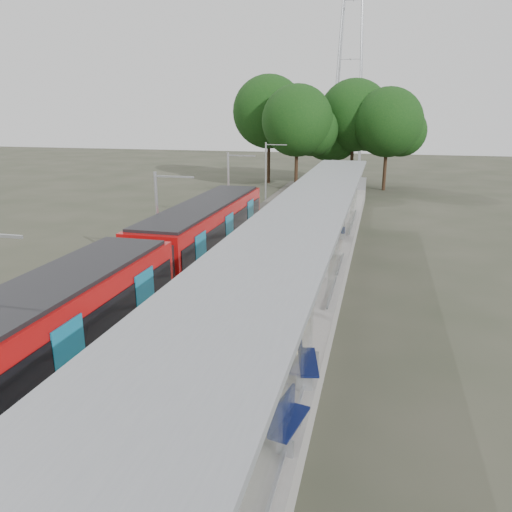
{
  "coord_description": "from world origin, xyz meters",
  "views": [
    {
      "loc": [
        4.32,
        -3.33,
        8.24
      ],
      "look_at": [
        -0.61,
        16.41,
        2.3
      ],
      "focal_mm": 35.0,
      "sensor_mm": 36.0,
      "label": 1
    }
  ],
  "objects": [
    {
      "name": "trackbed",
      "position": [
        -4.5,
        20.0,
        0.12
      ],
      "size": [
        3.0,
        70.0,
        0.24
      ],
      "primitive_type": "cube",
      "color": "#59544C",
      "rests_on": "ground"
    },
    {
      "name": "platform",
      "position": [
        0.0,
        20.0,
        0.5
      ],
      "size": [
        6.0,
        50.0,
        1.0
      ],
      "primitive_type": "cube",
      "color": "gray",
      "rests_on": "ground"
    },
    {
      "name": "tactile_strip",
      "position": [
        -2.55,
        20.0,
        1.01
      ],
      "size": [
        0.6,
        50.0,
        0.02
      ],
      "primitive_type": "cube",
      "color": "gold",
      "rests_on": "platform"
    },
    {
      "name": "end_fence",
      "position": [
        0.0,
        44.95,
        1.6
      ],
      "size": [
        6.0,
        0.1,
        1.2
      ],
      "primitive_type": "cube",
      "color": "#9EA0A5",
      "rests_on": "platform"
    },
    {
      "name": "train",
      "position": [
        -4.5,
        13.79,
        2.05
      ],
      "size": [
        2.74,
        27.6,
        3.62
      ],
      "color": "black",
      "rests_on": "ground"
    },
    {
      "name": "canopy",
      "position": [
        1.61,
        16.19,
        4.2
      ],
      "size": [
        3.27,
        38.0,
        3.66
      ],
      "color": "#9EA0A5",
      "rests_on": "platform"
    },
    {
      "name": "pylon",
      "position": [
        -1.0,
        73.0,
        19.0
      ],
      "size": [
        8.0,
        4.0,
        38.0
      ],
      "primitive_type": null,
      "color": "#9EA0A5",
      "rests_on": "ground"
    },
    {
      "name": "tree_cluster",
      "position": [
        -2.33,
        52.93,
        7.42
      ],
      "size": [
        20.9,
        12.69,
        12.22
      ],
      "color": "#382316",
      "rests_on": "ground"
    },
    {
      "name": "catenary_masts",
      "position": [
        -6.22,
        19.0,
        2.91
      ],
      "size": [
        2.08,
        48.16,
        5.4
      ],
      "color": "#9EA0A5",
      "rests_on": "ground"
    },
    {
      "name": "bench_near",
      "position": [
        2.61,
        6.36,
        1.53
      ],
      "size": [
        0.74,
        1.54,
        1.02
      ],
      "rotation": [
        0.0,
        0.0,
        -0.2
      ],
      "color": "#0F194C",
      "rests_on": "platform"
    },
    {
      "name": "bench_mid",
      "position": [
        2.6,
        9.18,
        1.59
      ],
      "size": [
        0.84,
        1.72,
        1.13
      ],
      "rotation": [
        0.0,
        0.0,
        0.21
      ],
      "color": "#0F194C",
      "rests_on": "platform"
    },
    {
      "name": "bench_far",
      "position": [
        2.17,
        25.79,
        1.53
      ],
      "size": [
        0.53,
        1.5,
        1.01
      ],
      "rotation": [
        0.0,
        0.0,
        0.06
      ],
      "color": "#0F194C",
      "rests_on": "platform"
    },
    {
      "name": "info_pillar_near",
      "position": [
        2.02,
        10.58,
        1.73
      ],
      "size": [
        0.38,
        0.38,
        1.69
      ],
      "rotation": [
        0.0,
        0.0,
        -0.07
      ],
      "color": "beige",
      "rests_on": "platform"
    },
    {
      "name": "info_pillar_far",
      "position": [
        1.13,
        22.05,
        1.83
      ],
      "size": [
        0.43,
        0.43,
        1.93
      ],
      "rotation": [
        0.0,
        0.0,
        -0.09
      ],
      "color": "beige",
      "rests_on": "platform"
    },
    {
      "name": "litter_bin",
      "position": [
        1.94,
        19.16,
        1.42
      ],
      "size": [
        0.53,
        0.53,
        0.85
      ],
      "primitive_type": "cylinder",
      "rotation": [
        0.0,
        0.0,
        0.36
      ],
      "color": "#9EA0A5",
      "rests_on": "platform"
    }
  ]
}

